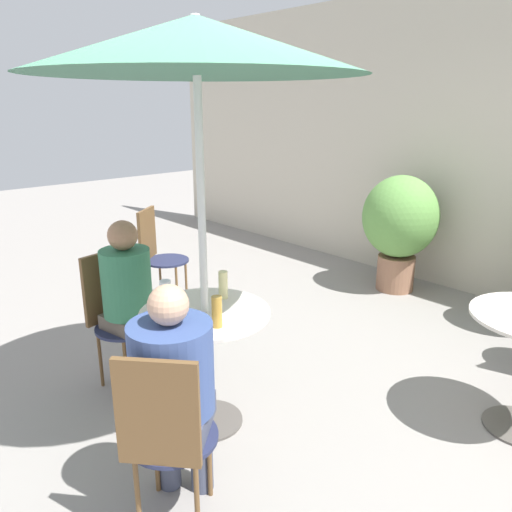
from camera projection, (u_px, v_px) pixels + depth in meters
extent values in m
plane|color=gray|center=(244.00, 432.00, 3.00)|extent=(20.00, 20.00, 0.00)
cube|color=beige|center=(506.00, 146.00, 4.64)|extent=(10.00, 0.06, 3.00)
cylinder|color=#514C47|center=(208.00, 420.00, 3.09)|extent=(0.42, 0.42, 0.01)
cylinder|color=#514C47|center=(207.00, 369.00, 2.99)|extent=(0.06, 0.06, 0.71)
cylinder|color=silver|center=(205.00, 313.00, 2.88)|extent=(0.76, 0.76, 0.02)
cylinder|color=#232847|center=(126.00, 327.00, 3.38)|extent=(0.42, 0.42, 0.02)
cylinder|color=brown|center=(131.00, 344.00, 3.63)|extent=(0.02, 0.02, 0.42)
cylinder|color=brown|center=(100.00, 358.00, 3.42)|extent=(0.02, 0.02, 0.42)
cylinder|color=brown|center=(157.00, 354.00, 3.48)|extent=(0.02, 0.02, 0.42)
cylinder|color=brown|center=(126.00, 371.00, 3.27)|extent=(0.02, 0.02, 0.42)
cube|color=brown|center=(106.00, 286.00, 3.41)|extent=(0.10, 0.35, 0.49)
cylinder|color=#232847|center=(173.00, 437.00, 2.28)|extent=(0.42, 0.42, 0.02)
cylinder|color=brown|center=(138.00, 496.00, 2.23)|extent=(0.02, 0.02, 0.42)
cylinder|color=brown|center=(197.00, 501.00, 2.20)|extent=(0.02, 0.02, 0.42)
cylinder|color=brown|center=(156.00, 455.00, 2.49)|extent=(0.02, 0.02, 0.42)
cylinder|color=brown|center=(210.00, 460.00, 2.46)|extent=(0.02, 0.02, 0.42)
cube|color=brown|center=(157.00, 414.00, 2.02)|extent=(0.29, 0.26, 0.49)
cylinder|color=#232847|center=(167.00, 261.00, 4.80)|extent=(0.42, 0.42, 0.02)
cylinder|color=brown|center=(160.00, 277.00, 5.01)|extent=(0.02, 0.02, 0.42)
cylinder|color=brown|center=(150.00, 286.00, 4.76)|extent=(0.02, 0.02, 0.42)
cylinder|color=brown|center=(186.00, 278.00, 4.96)|extent=(0.02, 0.02, 0.42)
cylinder|color=brown|center=(177.00, 288.00, 4.71)|extent=(0.02, 0.02, 0.42)
cube|color=brown|center=(147.00, 234.00, 4.75)|extent=(0.24, 0.30, 0.49)
cylinder|color=brown|center=(136.00, 368.00, 3.30)|extent=(0.10, 0.10, 0.42)
cylinder|color=brown|center=(153.00, 359.00, 3.41)|extent=(0.10, 0.10, 0.42)
cube|color=brown|center=(130.00, 321.00, 3.34)|extent=(0.36, 0.33, 0.10)
cylinder|color=#337551|center=(126.00, 283.00, 3.26)|extent=(0.32, 0.32, 0.45)
sphere|color=#9E7051|center=(123.00, 235.00, 3.17)|extent=(0.19, 0.19, 0.19)
cylinder|color=#42475B|center=(201.00, 453.00, 2.51)|extent=(0.11, 0.11, 0.42)
cylinder|color=#42475B|center=(169.00, 450.00, 2.52)|extent=(0.11, 0.11, 0.42)
cube|color=#42475B|center=(175.00, 419.00, 2.29)|extent=(0.48, 0.48, 0.11)
cylinder|color=#384C84|center=(172.00, 368.00, 2.22)|extent=(0.38, 0.38, 0.42)
sphere|color=tan|center=(168.00, 305.00, 2.13)|extent=(0.18, 0.18, 0.18)
cylinder|color=beige|center=(223.00, 285.00, 3.05)|extent=(0.06, 0.06, 0.17)
cylinder|color=silver|center=(166.00, 295.00, 2.87)|extent=(0.06, 0.06, 0.18)
cylinder|color=#B28433|center=(217.00, 312.00, 2.65)|extent=(0.06, 0.06, 0.17)
cylinder|color=#93664C|center=(395.00, 273.00, 5.23)|extent=(0.38, 0.38, 0.36)
ellipsoid|color=#609947|center=(400.00, 217.00, 5.05)|extent=(0.76, 0.76, 0.84)
cylinder|color=silver|center=(203.00, 243.00, 2.75)|extent=(0.04, 0.04, 2.30)
cone|color=#33664C|center=(196.00, 45.00, 2.45)|extent=(1.72, 1.72, 0.28)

